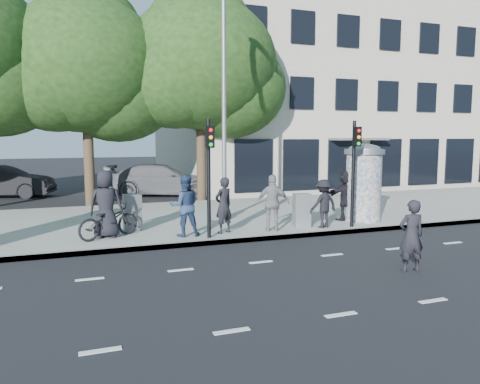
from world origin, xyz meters
name	(u,v)px	position (x,y,z in m)	size (l,w,h in m)	color
ground	(286,279)	(0.00, 0.00, 0.00)	(120.00, 120.00, 0.00)	black
sidewalk	(197,218)	(0.00, 7.50, 0.07)	(40.00, 8.00, 0.15)	gray
curb	(232,241)	(0.00, 3.55, 0.07)	(40.00, 0.10, 0.16)	slate
lane_dash_near	(341,315)	(0.00, -2.20, 0.00)	(32.00, 0.12, 0.01)	silver
lane_dash_far	(261,262)	(0.00, 1.40, 0.00)	(32.00, 0.12, 0.01)	silver
ad_column_right	(364,181)	(5.20, 4.70, 1.54)	(1.36, 1.36, 2.65)	beige
traffic_pole_near	(209,166)	(-0.60, 3.79, 2.23)	(0.22, 0.31, 3.40)	black
traffic_pole_far	(354,163)	(4.20, 3.79, 2.23)	(0.22, 0.31, 3.40)	black
street_lamp	(225,85)	(0.80, 6.63, 4.79)	(0.25, 0.93, 8.00)	slate
tree_near_left	(85,66)	(-3.50, 12.70, 6.06)	(6.80, 6.80, 8.97)	#38281C
tree_center	(200,64)	(1.50, 12.30, 6.31)	(7.00, 7.00, 9.30)	#38281C
building	(319,93)	(12.00, 19.99, 5.99)	(20.30, 15.85, 12.00)	#AAA28E
ped_a	(106,204)	(-3.37, 4.90, 1.13)	(0.96, 0.62, 1.96)	black
ped_b	(224,205)	(0.00, 4.33, 1.00)	(0.62, 0.40, 1.69)	black
ped_c	(185,206)	(-1.20, 4.31, 1.05)	(0.88, 0.68, 1.80)	navy
ped_d	(323,204)	(3.26, 4.06, 0.92)	(1.00, 0.57, 1.55)	black
ped_e	(273,203)	(1.52, 4.10, 1.02)	(1.02, 0.58, 1.74)	gray
ped_f	(346,195)	(4.67, 4.93, 1.03)	(1.64, 0.59, 1.77)	black
man_road	(411,236)	(2.92, -0.46, 0.83)	(0.60, 0.40, 1.65)	black
bicycle	(108,221)	(-3.32, 4.81, 0.66)	(1.94, 0.68, 1.02)	black
cabinet_left	(132,212)	(-2.54, 5.69, 0.71)	(0.54, 0.39, 1.13)	slate
cabinet_right	(302,210)	(2.66, 4.39, 0.69)	(0.52, 0.38, 1.08)	gray
car_mid	(3,182)	(-7.49, 16.96, 0.79)	(4.79, 1.67, 1.58)	black
car_right	(162,180)	(0.14, 15.11, 0.80)	(5.53, 2.25, 1.60)	slate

